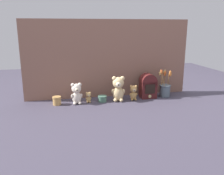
{
  "coord_description": "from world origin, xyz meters",
  "views": [
    {
      "loc": [
        -0.47,
        -2.08,
        0.68
      ],
      "look_at": [
        0.0,
        0.02,
        0.13
      ],
      "focal_mm": 38.0,
      "sensor_mm": 36.0,
      "label": 1
    }
  ],
  "objects_px": {
    "teddy_bear_tiny": "(88,97)",
    "decorative_tin_tall": "(102,99)",
    "teddy_bear_medium": "(77,93)",
    "flower_vase": "(165,88)",
    "vintage_radio": "(148,86)",
    "decorative_tin_short": "(57,101)",
    "teddy_bear_small": "(133,92)",
    "teddy_bear_large": "(118,88)"
  },
  "relations": [
    {
      "from": "teddy_bear_small",
      "to": "vintage_radio",
      "type": "xyz_separation_m",
      "value": [
        0.16,
        0.05,
        0.05
      ]
    },
    {
      "from": "teddy_bear_small",
      "to": "vintage_radio",
      "type": "height_order",
      "value": "vintage_radio"
    },
    {
      "from": "teddy_bear_medium",
      "to": "teddy_bear_small",
      "type": "height_order",
      "value": "teddy_bear_medium"
    },
    {
      "from": "flower_vase",
      "to": "vintage_radio",
      "type": "height_order",
      "value": "flower_vase"
    },
    {
      "from": "teddy_bear_large",
      "to": "decorative_tin_short",
      "type": "height_order",
      "value": "teddy_bear_large"
    },
    {
      "from": "teddy_bear_small",
      "to": "teddy_bear_tiny",
      "type": "distance_m",
      "value": 0.43
    },
    {
      "from": "teddy_bear_large",
      "to": "decorative_tin_tall",
      "type": "xyz_separation_m",
      "value": [
        -0.15,
        0.01,
        -0.09
      ]
    },
    {
      "from": "teddy_bear_medium",
      "to": "flower_vase",
      "type": "bearing_deg",
      "value": 3.16
    },
    {
      "from": "vintage_radio",
      "to": "decorative_tin_short",
      "type": "distance_m",
      "value": 0.88
    },
    {
      "from": "vintage_radio",
      "to": "decorative_tin_short",
      "type": "xyz_separation_m",
      "value": [
        -0.87,
        -0.03,
        -0.08
      ]
    },
    {
      "from": "teddy_bear_tiny",
      "to": "flower_vase",
      "type": "height_order",
      "value": "flower_vase"
    },
    {
      "from": "teddy_bear_large",
      "to": "teddy_bear_small",
      "type": "relative_size",
      "value": 1.63
    },
    {
      "from": "teddy_bear_medium",
      "to": "teddy_bear_tiny",
      "type": "height_order",
      "value": "teddy_bear_medium"
    },
    {
      "from": "teddy_bear_tiny",
      "to": "decorative_tin_short",
      "type": "xyz_separation_m",
      "value": [
        -0.28,
        -0.0,
        -0.01
      ]
    },
    {
      "from": "teddy_bear_tiny",
      "to": "decorative_tin_tall",
      "type": "height_order",
      "value": "teddy_bear_tiny"
    },
    {
      "from": "teddy_bear_large",
      "to": "flower_vase",
      "type": "height_order",
      "value": "flower_vase"
    },
    {
      "from": "teddy_bear_tiny",
      "to": "teddy_bear_medium",
      "type": "bearing_deg",
      "value": -171.37
    },
    {
      "from": "flower_vase",
      "to": "decorative_tin_tall",
      "type": "distance_m",
      "value": 0.64
    },
    {
      "from": "teddy_bear_small",
      "to": "flower_vase",
      "type": "relative_size",
      "value": 0.52
    },
    {
      "from": "decorative_tin_tall",
      "to": "decorative_tin_short",
      "type": "bearing_deg",
      "value": -179.96
    },
    {
      "from": "flower_vase",
      "to": "decorative_tin_short",
      "type": "bearing_deg",
      "value": -178.03
    },
    {
      "from": "decorative_tin_tall",
      "to": "teddy_bear_tiny",
      "type": "bearing_deg",
      "value": 178.29
    },
    {
      "from": "teddy_bear_small",
      "to": "decorative_tin_tall",
      "type": "xyz_separation_m",
      "value": [
        -0.3,
        0.02,
        -0.05
      ]
    },
    {
      "from": "teddy_bear_small",
      "to": "decorative_tin_short",
      "type": "distance_m",
      "value": 0.71
    },
    {
      "from": "teddy_bear_small",
      "to": "flower_vase",
      "type": "height_order",
      "value": "flower_vase"
    },
    {
      "from": "decorative_tin_tall",
      "to": "teddy_bear_medium",
      "type": "bearing_deg",
      "value": -176.97
    },
    {
      "from": "teddy_bear_tiny",
      "to": "vintage_radio",
      "type": "height_order",
      "value": "vintage_radio"
    },
    {
      "from": "decorative_tin_short",
      "to": "vintage_radio",
      "type": "bearing_deg",
      "value": 2.19
    },
    {
      "from": "teddy_bear_small",
      "to": "teddy_bear_tiny",
      "type": "xyz_separation_m",
      "value": [
        -0.43,
        0.02,
        -0.02
      ]
    },
    {
      "from": "teddy_bear_large",
      "to": "teddy_bear_tiny",
      "type": "xyz_separation_m",
      "value": [
        -0.28,
        0.01,
        -0.07
      ]
    },
    {
      "from": "teddy_bear_large",
      "to": "teddy_bear_medium",
      "type": "bearing_deg",
      "value": -179.57
    },
    {
      "from": "teddy_bear_medium",
      "to": "teddy_bear_small",
      "type": "xyz_separation_m",
      "value": [
        0.53,
        -0.0,
        -0.03
      ]
    },
    {
      "from": "teddy_bear_large",
      "to": "teddy_bear_medium",
      "type": "distance_m",
      "value": 0.39
    },
    {
      "from": "teddy_bear_large",
      "to": "teddy_bear_tiny",
      "type": "distance_m",
      "value": 0.29
    },
    {
      "from": "decorative_tin_short",
      "to": "teddy_bear_medium",
      "type": "bearing_deg",
      "value": -3.97
    },
    {
      "from": "vintage_radio",
      "to": "teddy_bear_medium",
      "type": "bearing_deg",
      "value": -176.25
    },
    {
      "from": "flower_vase",
      "to": "teddy_bear_tiny",
      "type": "bearing_deg",
      "value": -177.61
    },
    {
      "from": "teddy_bear_small",
      "to": "teddy_bear_tiny",
      "type": "bearing_deg",
      "value": 177.34
    },
    {
      "from": "teddy_bear_tiny",
      "to": "decorative_tin_short",
      "type": "height_order",
      "value": "teddy_bear_tiny"
    },
    {
      "from": "teddy_bear_large",
      "to": "teddy_bear_tiny",
      "type": "relative_size",
      "value": 2.38
    },
    {
      "from": "teddy_bear_tiny",
      "to": "vintage_radio",
      "type": "distance_m",
      "value": 0.59
    },
    {
      "from": "flower_vase",
      "to": "decorative_tin_tall",
      "type": "height_order",
      "value": "flower_vase"
    }
  ]
}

